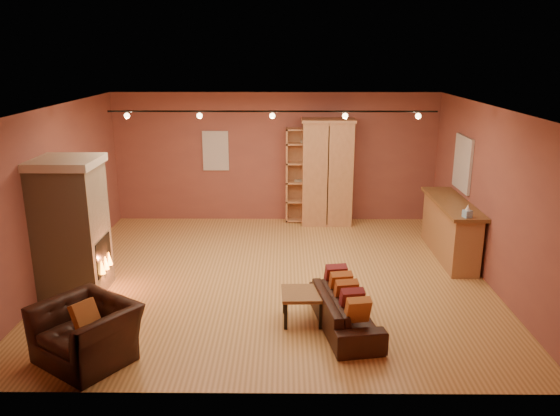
{
  "coord_description": "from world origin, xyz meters",
  "views": [
    {
      "loc": [
        0.19,
        -8.46,
        3.64
      ],
      "look_at": [
        0.12,
        0.2,
        1.14
      ],
      "focal_mm": 35.0,
      "sensor_mm": 36.0,
      "label": 1
    }
  ],
  "objects_px": {
    "bookcase": "(305,174)",
    "bar_counter": "(450,229)",
    "fireplace": "(72,227)",
    "loveseat": "(345,304)",
    "coffee_table": "(302,296)",
    "armoire": "(327,172)",
    "armchair": "(86,323)"
  },
  "relations": [
    {
      "from": "armchair",
      "to": "armoire",
      "type": "bearing_deg",
      "value": 94.1
    },
    {
      "from": "armoire",
      "to": "armchair",
      "type": "relative_size",
      "value": 1.74
    },
    {
      "from": "bar_counter",
      "to": "fireplace",
      "type": "bearing_deg",
      "value": -166.06
    },
    {
      "from": "fireplace",
      "to": "coffee_table",
      "type": "distance_m",
      "value": 3.68
    },
    {
      "from": "bookcase",
      "to": "coffee_table",
      "type": "bearing_deg",
      "value": -92.43
    },
    {
      "from": "bar_counter",
      "to": "coffee_table",
      "type": "bearing_deg",
      "value": -137.71
    },
    {
      "from": "armoire",
      "to": "bar_counter",
      "type": "distance_m",
      "value": 2.97
    },
    {
      "from": "armoire",
      "to": "bar_counter",
      "type": "xyz_separation_m",
      "value": [
        2.09,
        -2.01,
        -0.61
      ]
    },
    {
      "from": "armchair",
      "to": "bookcase",
      "type": "bearing_deg",
      "value": 98.5
    },
    {
      "from": "fireplace",
      "to": "coffee_table",
      "type": "relative_size",
      "value": 3.61
    },
    {
      "from": "bookcase",
      "to": "armoire",
      "type": "xyz_separation_m",
      "value": [
        0.46,
        -0.18,
        0.09
      ]
    },
    {
      "from": "armoire",
      "to": "armchair",
      "type": "height_order",
      "value": "armoire"
    },
    {
      "from": "bookcase",
      "to": "bar_counter",
      "type": "relative_size",
      "value": 0.94
    },
    {
      "from": "fireplace",
      "to": "armchair",
      "type": "relative_size",
      "value": 1.62
    },
    {
      "from": "bookcase",
      "to": "armoire",
      "type": "relative_size",
      "value": 0.91
    },
    {
      "from": "fireplace",
      "to": "bar_counter",
      "type": "distance_m",
      "value": 6.45
    },
    {
      "from": "bar_counter",
      "to": "loveseat",
      "type": "distance_m",
      "value": 3.47
    },
    {
      "from": "armoire",
      "to": "loveseat",
      "type": "distance_m",
      "value": 4.78
    },
    {
      "from": "bookcase",
      "to": "armchair",
      "type": "height_order",
      "value": "bookcase"
    },
    {
      "from": "bookcase",
      "to": "bar_counter",
      "type": "xyz_separation_m",
      "value": [
        2.56,
        -2.19,
        -0.51
      ]
    },
    {
      "from": "loveseat",
      "to": "coffee_table",
      "type": "distance_m",
      "value": 0.61
    },
    {
      "from": "loveseat",
      "to": "fireplace",
      "type": "bearing_deg",
      "value": 64.79
    },
    {
      "from": "fireplace",
      "to": "coffee_table",
      "type": "height_order",
      "value": "fireplace"
    },
    {
      "from": "armoire",
      "to": "armchair",
      "type": "xyz_separation_m",
      "value": [
        -3.3,
        -5.52,
        -0.66
      ]
    },
    {
      "from": "loveseat",
      "to": "armchair",
      "type": "distance_m",
      "value": 3.32
    },
    {
      "from": "loveseat",
      "to": "armchair",
      "type": "relative_size",
      "value": 1.31
    },
    {
      "from": "fireplace",
      "to": "armoire",
      "type": "height_order",
      "value": "armoire"
    },
    {
      "from": "bookcase",
      "to": "coffee_table",
      "type": "xyz_separation_m",
      "value": [
        -0.2,
        -4.7,
        -0.68
      ]
    },
    {
      "from": "armchair",
      "to": "bar_counter",
      "type": "bearing_deg",
      "value": 68.03
    },
    {
      "from": "armchair",
      "to": "coffee_table",
      "type": "xyz_separation_m",
      "value": [
        2.64,
        1.01,
        -0.11
      ]
    },
    {
      "from": "bookcase",
      "to": "loveseat",
      "type": "height_order",
      "value": "bookcase"
    },
    {
      "from": "armoire",
      "to": "loveseat",
      "type": "height_order",
      "value": "armoire"
    }
  ]
}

